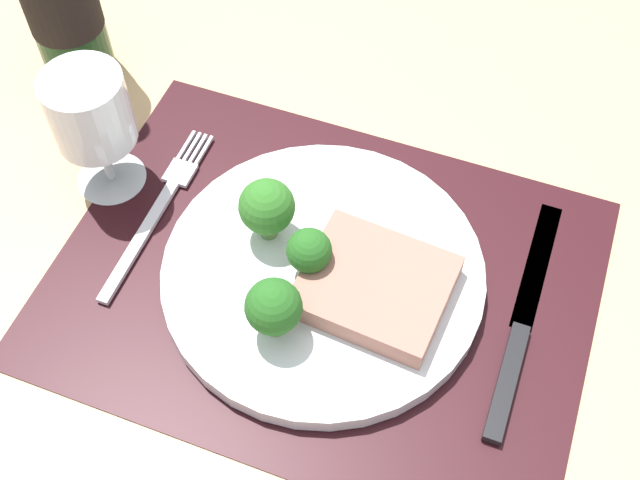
# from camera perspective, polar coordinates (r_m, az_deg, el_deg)

# --- Properties ---
(ground_plane) EXTENTS (1.40, 1.10, 0.03)m
(ground_plane) POSITION_cam_1_polar(r_m,az_deg,el_deg) (0.68, 0.21, -3.54)
(ground_plane) COLOR tan
(placemat) EXTENTS (0.44, 0.33, 0.00)m
(placemat) POSITION_cam_1_polar(r_m,az_deg,el_deg) (0.67, 0.22, -2.82)
(placemat) COLOR black
(placemat) RESTS_ON ground_plane
(plate) EXTENTS (0.26, 0.26, 0.02)m
(plate) POSITION_cam_1_polar(r_m,az_deg,el_deg) (0.66, 0.22, -2.39)
(plate) COLOR silver
(plate) RESTS_ON placemat
(steak) EXTENTS (0.12, 0.11, 0.02)m
(steak) POSITION_cam_1_polar(r_m,az_deg,el_deg) (0.63, 3.92, -3.26)
(steak) COLOR #9E6B5B
(steak) RESTS_ON plate
(broccoli_near_steak) EXTENTS (0.04, 0.04, 0.06)m
(broccoli_near_steak) POSITION_cam_1_polar(r_m,az_deg,el_deg) (0.60, -3.30, -4.77)
(broccoli_near_steak) COLOR #6B994C
(broccoli_near_steak) RESTS_ON plate
(broccoli_front_edge) EXTENTS (0.05, 0.05, 0.06)m
(broccoli_front_edge) POSITION_cam_1_polar(r_m,az_deg,el_deg) (0.64, -3.78, 2.32)
(broccoli_front_edge) COLOR #5B8942
(broccoli_front_edge) RESTS_ON plate
(broccoli_near_fork) EXTENTS (0.04, 0.04, 0.05)m
(broccoli_near_fork) POSITION_cam_1_polar(r_m,az_deg,el_deg) (0.63, -0.77, -0.80)
(broccoli_near_fork) COLOR #6B994C
(broccoli_near_fork) RESTS_ON plate
(fork) EXTENTS (0.02, 0.19, 0.01)m
(fork) POSITION_cam_1_polar(r_m,az_deg,el_deg) (0.72, -11.38, 2.12)
(fork) COLOR silver
(fork) RESTS_ON placemat
(knife) EXTENTS (0.02, 0.23, 0.01)m
(knife) POSITION_cam_1_polar(r_m,az_deg,el_deg) (0.66, 13.91, -6.40)
(knife) COLOR black
(knife) RESTS_ON placemat
(wine_glass) EXTENTS (0.07, 0.07, 0.12)m
(wine_glass) POSITION_cam_1_polar(r_m,az_deg,el_deg) (0.69, -15.87, 8.40)
(wine_glass) COLOR silver
(wine_glass) RESTS_ON ground_plane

